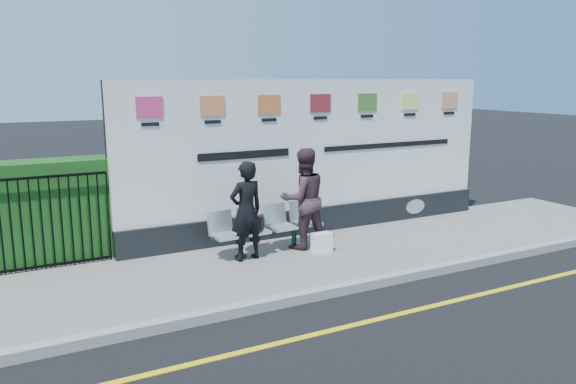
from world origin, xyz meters
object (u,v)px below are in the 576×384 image
(bench, at_px, (268,240))
(woman_left, at_px, (246,211))
(woman_right, at_px, (303,199))
(billboard, at_px, (318,167))

(bench, height_order, woman_left, woman_left)
(woman_left, distance_m, woman_right, 1.20)
(bench, distance_m, woman_right, 0.97)
(woman_left, bearing_deg, bench, -166.40)
(billboard, height_order, bench, billboard)
(woman_left, bearing_deg, woman_right, 179.31)
(billboard, bearing_deg, woman_left, -152.28)
(billboard, height_order, woman_right, billboard)
(billboard, distance_m, bench, 2.04)
(woman_left, relative_size, woman_right, 0.93)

